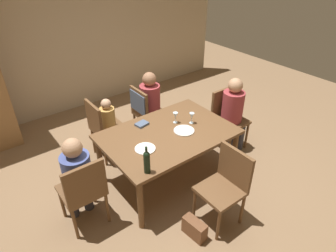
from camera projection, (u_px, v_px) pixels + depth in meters
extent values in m
plane|color=#846647|center=(168.00, 177.00, 4.06)|extent=(10.00, 10.00, 0.00)
cube|color=tan|center=(74.00, 36.00, 5.19)|extent=(6.40, 0.12, 2.70)
cube|color=brown|center=(168.00, 134.00, 3.68)|extent=(1.63, 1.11, 0.04)
cylinder|color=brown|center=(141.00, 205.00, 3.17)|extent=(0.07, 0.07, 0.69)
cylinder|color=brown|center=(234.00, 154.00, 3.93)|extent=(0.07, 0.07, 0.69)
cylinder|color=brown|center=(100.00, 160.00, 3.82)|extent=(0.07, 0.07, 0.69)
cylinder|color=brown|center=(187.00, 124.00, 4.58)|extent=(0.07, 0.07, 0.69)
cylinder|color=brown|center=(154.00, 118.00, 4.98)|extent=(0.04, 0.04, 0.44)
cylinder|color=brown|center=(167.00, 127.00, 4.73)|extent=(0.04, 0.04, 0.44)
cylinder|color=brown|center=(135.00, 125.00, 4.79)|extent=(0.04, 0.04, 0.44)
cylinder|color=brown|center=(148.00, 135.00, 4.53)|extent=(0.04, 0.04, 0.44)
cube|color=brown|center=(151.00, 113.00, 4.63)|extent=(0.44, 0.44, 0.04)
cube|color=brown|center=(139.00, 103.00, 4.40)|extent=(0.04, 0.44, 0.44)
cube|color=#4C5B75|center=(139.00, 102.00, 4.39)|extent=(0.07, 0.40, 0.31)
cylinder|color=brown|center=(62.00, 203.00, 3.36)|extent=(0.04, 0.04, 0.44)
cylinder|color=brown|center=(93.00, 189.00, 3.55)|extent=(0.04, 0.04, 0.44)
cylinder|color=brown|center=(75.00, 224.00, 3.10)|extent=(0.04, 0.04, 0.44)
cylinder|color=brown|center=(107.00, 208.00, 3.30)|extent=(0.04, 0.04, 0.44)
cube|color=brown|center=(81.00, 190.00, 3.20)|extent=(0.44, 0.44, 0.04)
cube|color=brown|center=(86.00, 184.00, 2.94)|extent=(0.44, 0.04, 0.44)
cylinder|color=brown|center=(247.00, 136.00, 4.53)|extent=(0.04, 0.04, 0.44)
cylinder|color=brown|center=(230.00, 144.00, 4.33)|extent=(0.04, 0.04, 0.44)
cylinder|color=brown|center=(228.00, 125.00, 4.78)|extent=(0.04, 0.04, 0.44)
cylinder|color=brown|center=(212.00, 133.00, 4.59)|extent=(0.04, 0.04, 0.44)
cube|color=brown|center=(231.00, 121.00, 4.43)|extent=(0.44, 0.44, 0.04)
cube|color=brown|center=(223.00, 102.00, 4.43)|extent=(0.44, 0.04, 0.44)
cylinder|color=brown|center=(116.00, 132.00, 4.61)|extent=(0.04, 0.04, 0.44)
cylinder|color=brown|center=(128.00, 143.00, 4.35)|extent=(0.04, 0.04, 0.44)
cylinder|color=brown|center=(93.00, 141.00, 4.41)|extent=(0.04, 0.04, 0.44)
cylinder|color=brown|center=(105.00, 153.00, 4.16)|extent=(0.04, 0.04, 0.44)
cube|color=brown|center=(109.00, 129.00, 4.25)|extent=(0.44, 0.44, 0.04)
cube|color=brown|center=(94.00, 119.00, 4.02)|extent=(0.04, 0.44, 0.44)
cylinder|color=brown|center=(218.00, 226.00, 3.09)|extent=(0.04, 0.04, 0.44)
cylinder|color=brown|center=(194.00, 204.00, 3.34)|extent=(0.04, 0.04, 0.44)
cylinder|color=brown|center=(242.00, 209.00, 3.28)|extent=(0.04, 0.04, 0.44)
cylinder|color=brown|center=(218.00, 190.00, 3.54)|extent=(0.04, 0.04, 0.44)
cube|color=brown|center=(220.00, 191.00, 3.19)|extent=(0.44, 0.44, 0.04)
cube|color=brown|center=(235.00, 167.00, 3.16)|extent=(0.04, 0.44, 0.44)
cylinder|color=#33333D|center=(155.00, 120.00, 4.89)|extent=(0.11, 0.11, 0.46)
cylinder|color=#33333D|center=(162.00, 125.00, 4.76)|extent=(0.11, 0.11, 0.46)
cylinder|color=#9E383D|center=(150.00, 100.00, 4.50)|extent=(0.31, 0.31, 0.48)
sphere|color=#996B4C|center=(149.00, 79.00, 4.32)|extent=(0.21, 0.21, 0.21)
cylinder|color=#33333D|center=(72.00, 201.00, 3.37)|extent=(0.11, 0.11, 0.46)
cylinder|color=#33333D|center=(87.00, 194.00, 3.46)|extent=(0.11, 0.11, 0.46)
cylinder|color=#475699|center=(78.00, 174.00, 3.08)|extent=(0.30, 0.30, 0.47)
sphere|color=tan|center=(72.00, 148.00, 2.90)|extent=(0.20, 0.20, 0.20)
cylinder|color=#33333D|center=(240.00, 136.00, 4.50)|extent=(0.12, 0.12, 0.46)
cylinder|color=#33333D|center=(232.00, 140.00, 4.40)|extent=(0.12, 0.12, 0.46)
cylinder|color=#9E383D|center=(233.00, 107.00, 4.30)|extent=(0.31, 0.31, 0.48)
sphere|color=tan|center=(235.00, 85.00, 4.11)|extent=(0.21, 0.21, 0.21)
cylinder|color=#33333D|center=(115.00, 137.00, 4.47)|extent=(0.08, 0.08, 0.46)
cylinder|color=#33333D|center=(119.00, 141.00, 4.38)|extent=(0.08, 0.08, 0.46)
cylinder|color=tan|center=(108.00, 119.00, 4.17)|extent=(0.22, 0.22, 0.33)
sphere|color=tan|center=(106.00, 104.00, 4.04)|extent=(0.14, 0.14, 0.14)
cylinder|color=black|center=(147.00, 164.00, 2.99)|extent=(0.07, 0.07, 0.21)
sphere|color=black|center=(147.00, 155.00, 2.93)|extent=(0.07, 0.07, 0.07)
cylinder|color=black|center=(146.00, 151.00, 2.90)|extent=(0.03, 0.03, 0.09)
cylinder|color=silver|center=(175.00, 122.00, 3.88)|extent=(0.06, 0.06, 0.00)
cylinder|color=silver|center=(175.00, 120.00, 3.86)|extent=(0.01, 0.01, 0.07)
cone|color=silver|center=(175.00, 115.00, 3.82)|extent=(0.07, 0.07, 0.07)
cylinder|color=silver|center=(191.00, 123.00, 3.87)|extent=(0.06, 0.06, 0.00)
cylinder|color=silver|center=(191.00, 120.00, 3.85)|extent=(0.01, 0.01, 0.07)
cone|color=silver|center=(192.00, 115.00, 3.81)|extent=(0.07, 0.07, 0.07)
cylinder|color=white|center=(145.00, 149.00, 3.38)|extent=(0.24, 0.24, 0.01)
cylinder|color=silver|center=(184.00, 131.00, 3.70)|extent=(0.26, 0.26, 0.01)
cube|color=#4C5B75|center=(142.00, 124.00, 3.82)|extent=(0.18, 0.15, 0.03)
cube|color=brown|center=(194.00, 228.00, 3.19)|extent=(0.15, 0.29, 0.22)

